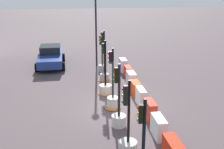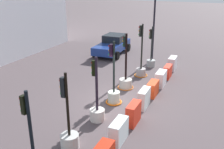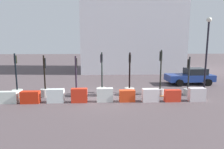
# 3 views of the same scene
# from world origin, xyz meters

# --- Properties ---
(ground_plane) EXTENTS (120.00, 120.00, 0.00)m
(ground_plane) POSITION_xyz_m (0.00, 0.00, 0.00)
(ground_plane) COLOR #514548
(traffic_light_1) EXTENTS (0.68, 0.68, 2.94)m
(traffic_light_1) POSITION_xyz_m (-4.14, 0.23, 0.55)
(traffic_light_1) COLOR beige
(traffic_light_1) RESTS_ON ground_plane
(traffic_light_2) EXTENTS (0.65, 0.65, 2.89)m
(traffic_light_2) POSITION_xyz_m (-1.94, 0.22, 0.56)
(traffic_light_2) COLOR silver
(traffic_light_2) RESTS_ON ground_plane
(traffic_light_3) EXTENTS (0.82, 0.82, 3.13)m
(traffic_light_3) POSITION_xyz_m (-0.10, 0.24, 0.53)
(traffic_light_3) COLOR silver
(traffic_light_3) RESTS_ON ground_plane
(traffic_light_4) EXTENTS (0.91, 0.91, 3.11)m
(traffic_light_4) POSITION_xyz_m (1.91, 0.39, 0.46)
(traffic_light_4) COLOR beige
(traffic_light_4) RESTS_ON ground_plane
(traffic_light_5) EXTENTS (0.84, 0.84, 3.29)m
(traffic_light_5) POSITION_xyz_m (4.14, 0.22, 0.60)
(traffic_light_5) COLOR #B0A7A6
(traffic_light_5) RESTS_ON ground_plane
(traffic_light_6) EXTENTS (0.59, 0.59, 2.82)m
(traffic_light_6) POSITION_xyz_m (6.19, 0.16, 0.58)
(traffic_light_6) COLOR #A9AEAC
(traffic_light_6) RESTS_ON ground_plane
(construction_barrier_2) EXTENTS (1.07, 0.43, 0.88)m
(construction_barrier_2) POSITION_xyz_m (-3.06, -1.26, 0.44)
(construction_barrier_2) COLOR white
(construction_barrier_2) RESTS_ON ground_plane
(construction_barrier_3) EXTENTS (1.02, 0.39, 0.92)m
(construction_barrier_3) POSITION_xyz_m (-1.55, -1.31, 0.46)
(construction_barrier_3) COLOR red
(construction_barrier_3) RESTS_ON ground_plane
(construction_barrier_4) EXTENTS (1.05, 0.38, 0.90)m
(construction_barrier_4) POSITION_xyz_m (0.08, -1.27, 0.45)
(construction_barrier_4) COLOR silver
(construction_barrier_4) RESTS_ON ground_plane
(construction_barrier_5) EXTENTS (1.02, 0.45, 0.76)m
(construction_barrier_5) POSITION_xyz_m (1.53, -1.29, 0.38)
(construction_barrier_5) COLOR red
(construction_barrier_5) RESTS_ON ground_plane
(construction_barrier_6) EXTENTS (1.08, 0.48, 0.85)m
(construction_barrier_6) POSITION_xyz_m (3.04, -1.34, 0.42)
(construction_barrier_6) COLOR white
(construction_barrier_6) RESTS_ON ground_plane
(construction_barrier_7) EXTENTS (1.03, 0.39, 0.78)m
(construction_barrier_7) POSITION_xyz_m (4.47, -1.41, 0.39)
(construction_barrier_7) COLOR red
(construction_barrier_7) RESTS_ON ground_plane
(construction_barrier_8) EXTENTS (1.07, 0.47, 0.87)m
(construction_barrier_8) POSITION_xyz_m (6.11, -1.36, 0.44)
(construction_barrier_8) COLOR silver
(construction_barrier_8) RESTS_ON ground_plane
(car_blue_estate) EXTENTS (4.32, 2.25, 1.49)m
(car_blue_estate) POSITION_xyz_m (8.15, 3.96, 0.74)
(car_blue_estate) COLOR navy
(car_blue_estate) RESTS_ON ground_plane
(street_lamp_post) EXTENTS (0.36, 0.36, 5.60)m
(street_lamp_post) POSITION_xyz_m (7.57, 0.46, 3.58)
(street_lamp_post) COLOR black
(street_lamp_post) RESTS_ON ground_plane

